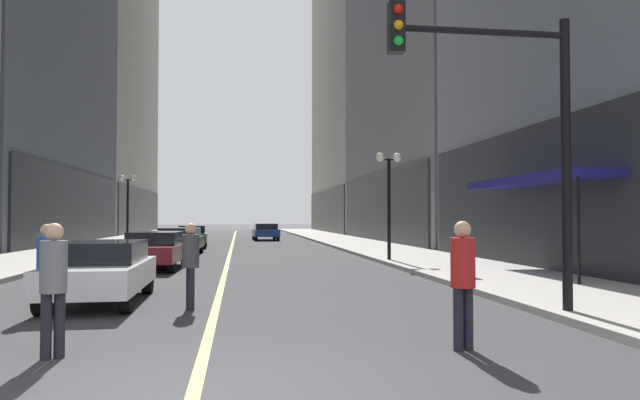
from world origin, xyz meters
TOP-DOWN VIEW (x-y plane):
  - ground_plane at (0.00, 35.00)m, footprint 200.00×200.00m
  - sidewalk_left at (-8.25, 35.00)m, footprint 4.50×78.00m
  - sidewalk_right at (8.25, 35.00)m, footprint 4.50×78.00m
  - lane_centre_stripe at (0.00, 35.00)m, footprint 0.16×70.00m
  - building_left_far at (-15.88, 60.00)m, footprint 10.96×26.00m
  - storefront_awning_right at (9.70, 10.82)m, footprint 1.60×6.98m
  - car_white at (-2.46, 6.94)m, footprint 1.83×4.10m
  - car_maroon at (-2.50, 15.07)m, footprint 2.07×4.55m
  - car_black at (-2.43, 22.59)m, footprint 2.15×4.73m
  - car_green at (-2.39, 29.75)m, footprint 1.94×4.78m
  - car_blue at (2.54, 39.65)m, footprint 2.08×4.30m
  - pedestrian_with_orange_bag at (-0.50, 5.77)m, footprint 0.42×0.42m
  - pedestrian_in_blue_hoodie at (-3.17, 5.58)m, footprint 0.38×0.38m
  - pedestrian_in_grey_suit at (-1.94, 2.01)m, footprint 0.45×0.45m
  - pedestrian_in_red_jacket at (3.55, 1.68)m, footprint 0.41×0.41m
  - traffic_light_near_right at (5.35, 3.77)m, footprint 3.43×0.35m
  - street_lamp_left_far at (-6.40, 30.66)m, footprint 1.06×0.36m
  - street_lamp_right_mid at (6.40, 16.26)m, footprint 1.06×0.36m
  - fire_hydrant_right at (6.90, 9.55)m, footprint 0.28×0.28m

SIDE VIEW (x-z plane):
  - ground_plane at x=0.00m, z-range 0.00..0.00m
  - lane_centre_stripe at x=0.00m, z-range 0.00..0.01m
  - sidewalk_left at x=-8.25m, z-range 0.00..0.15m
  - sidewalk_right at x=8.25m, z-range 0.00..0.15m
  - fire_hydrant_right at x=6.90m, z-range 0.00..0.80m
  - car_white at x=-2.46m, z-range 0.06..1.38m
  - car_blue at x=2.54m, z-range 0.06..1.38m
  - car_green at x=-2.39m, z-range 0.06..1.38m
  - car_maroon at x=-2.50m, z-range 0.06..1.38m
  - car_black at x=-2.43m, z-range 0.06..1.38m
  - pedestrian_in_blue_hoodie at x=-3.17m, z-range 0.14..1.86m
  - pedestrian_with_orange_bag at x=-0.50m, z-range 0.14..1.87m
  - pedestrian_in_grey_suit at x=-1.94m, z-range 0.15..1.92m
  - pedestrian_in_red_jacket at x=3.55m, z-range 0.16..1.95m
  - storefront_awning_right at x=9.70m, z-range 1.43..4.55m
  - street_lamp_left_far at x=-6.40m, z-range 1.04..5.47m
  - street_lamp_right_mid at x=6.40m, z-range 1.04..5.47m
  - traffic_light_near_right at x=5.35m, z-range 0.92..6.57m
  - building_left_far at x=-15.88m, z-range -0.10..42.70m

